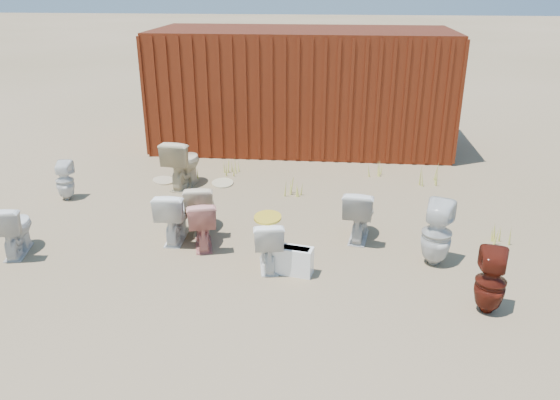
# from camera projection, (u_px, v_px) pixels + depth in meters

# --- Properties ---
(ground) EXTENTS (100.00, 100.00, 0.00)m
(ground) POSITION_uv_depth(u_px,v_px,m) (275.00, 257.00, 7.08)
(ground) COLOR brown
(ground) RESTS_ON ground
(shipping_container) EXTENTS (6.00, 2.40, 2.40)m
(shipping_container) POSITION_uv_depth(u_px,v_px,m) (302.00, 89.00, 11.42)
(shipping_container) COLOR #531B0D
(shipping_container) RESTS_ON ground
(toilet_front_a) EXTENTS (0.53, 0.76, 0.71)m
(toilet_front_a) POSITION_uv_depth(u_px,v_px,m) (14.00, 228.00, 7.05)
(toilet_front_a) COLOR silver
(toilet_front_a) RESTS_ON ground
(toilet_front_pink) EXTENTS (0.54, 0.74, 0.68)m
(toilet_front_pink) POSITION_uv_depth(u_px,v_px,m) (202.00, 223.00, 7.25)
(toilet_front_pink) COLOR #D9857D
(toilet_front_pink) RESTS_ON ground
(toilet_front_c) EXTENTS (0.43, 0.72, 0.73)m
(toilet_front_c) POSITION_uv_depth(u_px,v_px,m) (174.00, 215.00, 7.42)
(toilet_front_c) COLOR white
(toilet_front_c) RESTS_ON ground
(toilet_front_maroon) EXTENTS (0.39, 0.39, 0.72)m
(toilet_front_maroon) POSITION_uv_depth(u_px,v_px,m) (491.00, 282.00, 5.79)
(toilet_front_maroon) COLOR #52170E
(toilet_front_maroon) RESTS_ON ground
(toilet_front_e) EXTENTS (0.52, 0.78, 0.74)m
(toilet_front_e) POSITION_uv_depth(u_px,v_px,m) (359.00, 213.00, 7.46)
(toilet_front_e) COLOR silver
(toilet_front_e) RESTS_ON ground
(toilet_back_a) EXTENTS (0.32, 0.33, 0.63)m
(toilet_back_a) POSITION_uv_depth(u_px,v_px,m) (65.00, 181.00, 8.80)
(toilet_back_a) COLOR white
(toilet_back_a) RESTS_ON ground
(toilet_back_beige_left) EXTENTS (0.60, 0.90, 0.85)m
(toilet_back_beige_left) POSITION_uv_depth(u_px,v_px,m) (183.00, 163.00, 9.32)
(toilet_back_beige_left) COLOR beige
(toilet_back_beige_left) RESTS_ON ground
(toilet_back_beige_right) EXTENTS (0.50, 0.76, 0.72)m
(toilet_back_beige_right) POSITION_uv_depth(u_px,v_px,m) (201.00, 207.00, 7.69)
(toilet_back_beige_right) COLOR beige
(toilet_back_beige_right) RESTS_ON ground
(toilet_back_yellowlid) EXTENTS (0.48, 0.70, 0.66)m
(toilet_back_yellowlid) POSITION_uv_depth(u_px,v_px,m) (268.00, 243.00, 6.72)
(toilet_back_yellowlid) COLOR white
(toilet_back_yellowlid) RESTS_ON ground
(toilet_back_e) EXTENTS (0.48, 0.49, 0.83)m
(toilet_back_e) POSITION_uv_depth(u_px,v_px,m) (437.00, 234.00, 6.76)
(toilet_back_e) COLOR silver
(toilet_back_e) RESTS_ON ground
(yellow_lid) EXTENTS (0.33, 0.42, 0.02)m
(yellow_lid) POSITION_uv_depth(u_px,v_px,m) (268.00, 217.00, 6.59)
(yellow_lid) COLOR gold
(yellow_lid) RESTS_ON toilet_back_yellowlid
(loose_tank) EXTENTS (0.53, 0.30, 0.35)m
(loose_tank) POSITION_uv_depth(u_px,v_px,m) (292.00, 260.00, 6.62)
(loose_tank) COLOR white
(loose_tank) RESTS_ON ground
(loose_lid_near) EXTENTS (0.45, 0.55, 0.02)m
(loose_lid_near) POSITION_uv_depth(u_px,v_px,m) (223.00, 183.00, 9.58)
(loose_lid_near) COLOR #C3B88D
(loose_lid_near) RESTS_ON ground
(loose_lid_far) EXTENTS (0.58, 0.59, 0.02)m
(loose_lid_far) POSITION_uv_depth(u_px,v_px,m) (164.00, 180.00, 9.70)
(loose_lid_far) COLOR tan
(loose_lid_far) RESTS_ON ground
(weed_clump_a) EXTENTS (0.36, 0.36, 0.27)m
(weed_clump_a) POSITION_uv_depth(u_px,v_px,m) (187.00, 175.00, 9.59)
(weed_clump_a) COLOR #C4C34E
(weed_clump_a) RESTS_ON ground
(weed_clump_b) EXTENTS (0.32, 0.32, 0.31)m
(weed_clump_b) POSITION_uv_depth(u_px,v_px,m) (294.00, 186.00, 9.06)
(weed_clump_b) COLOR #C4C34E
(weed_clump_b) RESTS_ON ground
(weed_clump_c) EXTENTS (0.36, 0.36, 0.33)m
(weed_clump_c) POSITION_uv_depth(u_px,v_px,m) (429.00, 174.00, 9.54)
(weed_clump_c) COLOR #C4C34E
(weed_clump_c) RESTS_ON ground
(weed_clump_d) EXTENTS (0.30, 0.30, 0.29)m
(weed_clump_d) POSITION_uv_depth(u_px,v_px,m) (230.00, 166.00, 10.01)
(weed_clump_d) COLOR #C4C34E
(weed_clump_d) RESTS_ON ground
(weed_clump_e) EXTENTS (0.34, 0.34, 0.27)m
(weed_clump_e) POSITION_uv_depth(u_px,v_px,m) (372.00, 167.00, 9.99)
(weed_clump_e) COLOR #C4C34E
(weed_clump_e) RESTS_ON ground
(weed_clump_f) EXTENTS (0.28, 0.28, 0.28)m
(weed_clump_f) POSITION_uv_depth(u_px,v_px,m) (504.00, 234.00, 7.38)
(weed_clump_f) COLOR #C4C34E
(weed_clump_f) RESTS_ON ground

